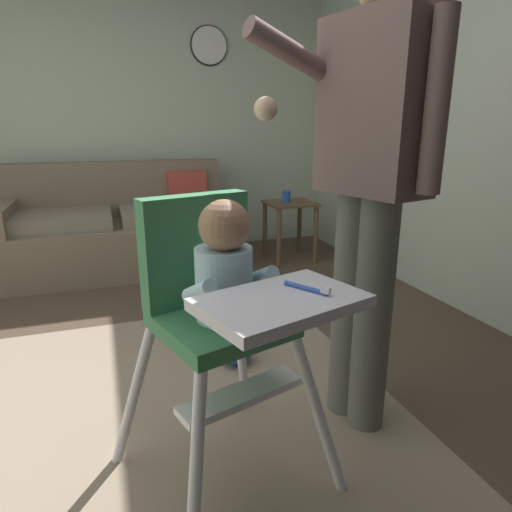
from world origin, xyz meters
TOP-DOWN VIEW (x-y plane):
  - ground at (0.00, 0.00)m, footprint 5.61×6.45m
  - wall_far at (0.00, 2.46)m, footprint 4.81×0.06m
  - wall_right at (2.04, 0.30)m, footprint 0.06×5.45m
  - area_rug at (0.01, -0.35)m, footprint 1.99×2.24m
  - couch at (-0.03, 1.94)m, footprint 1.86×0.86m
  - high_chair at (0.19, -0.61)m, footprint 0.74×0.83m
  - adult_standing at (0.78, -0.47)m, footprint 0.59×0.50m
  - toy_ball at (0.44, 0.09)m, footprint 0.17×0.17m
  - side_table at (1.40, 1.68)m, footprint 0.40×0.40m
  - sippy_cup at (1.37, 1.68)m, footprint 0.07×0.07m
  - wall_clock at (0.90, 2.41)m, footprint 0.34×0.04m

SIDE VIEW (x-z plane):
  - ground at x=0.00m, z-range -0.10..0.00m
  - area_rug at x=0.01m, z-range 0.00..0.01m
  - toy_ball at x=0.44m, z-range 0.00..0.17m
  - couch at x=-0.03m, z-range -0.10..0.76m
  - side_table at x=1.40m, z-range 0.12..0.64m
  - sippy_cup at x=1.37m, z-range 0.52..0.62m
  - high_chair at x=0.19m, z-range 0.19..1.14m
  - adult_standing at x=0.78m, z-range 0.11..1.80m
  - wall_far at x=0.00m, z-range 0.00..2.72m
  - wall_right at x=2.04m, z-range 0.00..2.72m
  - wall_clock at x=0.90m, z-range 1.67..2.01m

